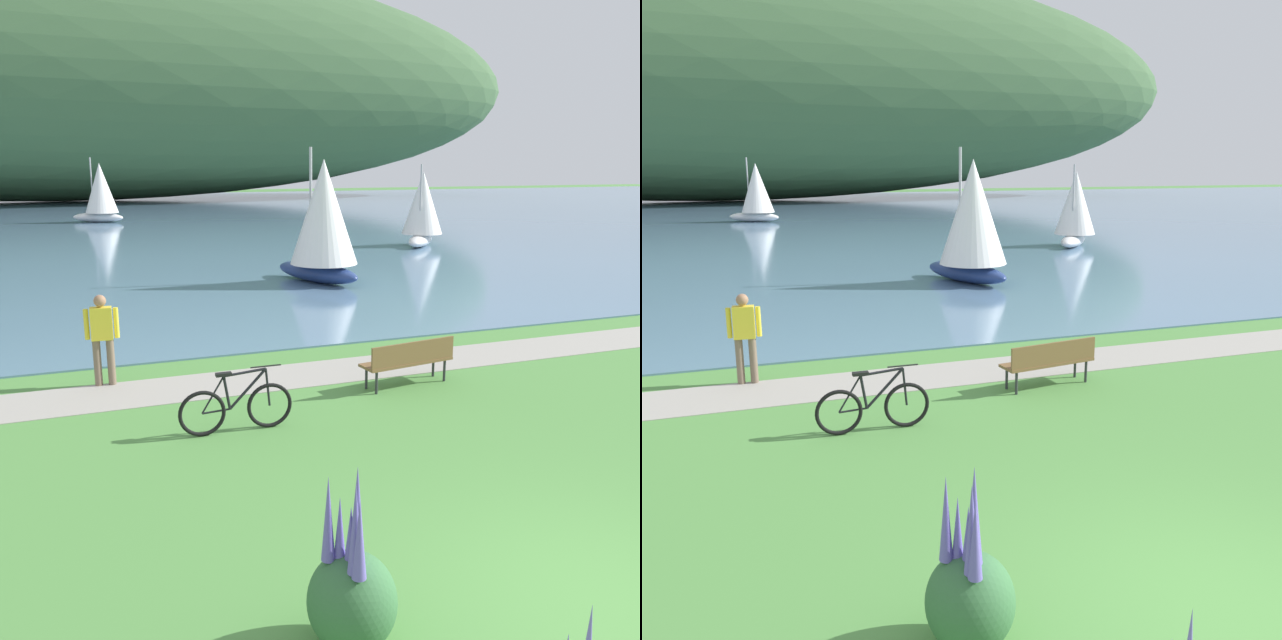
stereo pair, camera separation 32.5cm
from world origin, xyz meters
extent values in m
plane|color=#518E42|center=(0.00, 0.00, 0.00)|extent=(200.00, 200.00, 0.00)
cube|color=#5B7F9E|center=(0.00, 49.40, 0.02)|extent=(180.00, 80.00, 0.04)
ellipsoid|color=#42663D|center=(-4.57, 73.79, 12.75)|extent=(106.54, 28.00, 25.43)
cube|color=#A39E93|center=(0.00, 7.61, 0.01)|extent=(60.00, 1.50, 0.01)
cube|color=brown|center=(1.24, 6.38, 0.45)|extent=(1.85, 0.73, 0.05)
cube|color=brown|center=(1.27, 6.17, 0.68)|extent=(1.79, 0.30, 0.40)
cylinder|color=#2D2D33|center=(0.46, 6.44, 0.23)|extent=(0.05, 0.05, 0.45)
cylinder|color=#2D2D33|center=(1.97, 6.66, 0.23)|extent=(0.05, 0.05, 0.45)
cylinder|color=#2D2D33|center=(0.51, 6.10, 0.23)|extent=(0.05, 0.05, 0.45)
cylinder|color=#2D2D33|center=(2.02, 6.32, 0.23)|extent=(0.05, 0.05, 0.45)
torus|color=black|center=(-1.71, 5.28, 0.36)|extent=(0.72, 0.07, 0.72)
torus|color=black|center=(-2.76, 5.29, 0.36)|extent=(0.72, 0.07, 0.72)
cylinder|color=black|center=(-2.05, 5.28, 0.67)|extent=(0.61, 0.05, 0.61)
cylinder|color=black|center=(-2.09, 5.28, 0.94)|extent=(0.66, 0.05, 0.09)
cylinder|color=black|center=(-2.38, 5.29, 0.65)|extent=(0.12, 0.05, 0.54)
cylinder|color=black|center=(-2.55, 5.29, 0.37)|extent=(0.43, 0.03, 0.05)
cylinder|color=black|center=(-2.59, 5.29, 0.64)|extent=(0.37, 0.03, 0.56)
cylinder|color=black|center=(-1.74, 5.28, 0.66)|extent=(0.09, 0.04, 0.60)
cube|color=black|center=(-2.42, 5.29, 0.94)|extent=(0.24, 0.10, 0.05)
cylinder|color=black|center=(-1.76, 5.28, 1.00)|extent=(0.48, 0.03, 0.02)
cylinder|color=#72604C|center=(-4.12, 8.32, 0.44)|extent=(0.14, 0.14, 0.88)
cylinder|color=#72604C|center=(-3.88, 8.29, 0.44)|extent=(0.14, 0.14, 0.88)
cube|color=yellow|center=(-4.00, 8.31, 1.18)|extent=(0.40, 0.25, 0.60)
sphere|color=#9E7051|center=(-4.00, 8.31, 1.60)|extent=(0.22, 0.22, 0.22)
cylinder|color=yellow|center=(-4.25, 8.33, 1.18)|extent=(0.09, 0.09, 0.56)
cylinder|color=yellow|center=(-3.74, 8.28, 1.18)|extent=(0.09, 0.09, 0.56)
ellipsoid|color=#386B3D|center=(-2.43, 0.33, 0.43)|extent=(0.77, 0.77, 0.86)
cylinder|color=#386B3D|center=(-2.46, 0.32, 0.75)|extent=(0.02, 0.02, 0.12)
cone|color=#6B5BB7|center=(-2.46, 0.32, 1.06)|extent=(0.11, 0.11, 0.51)
cylinder|color=#386B3D|center=(-2.47, 0.10, 0.75)|extent=(0.02, 0.02, 0.12)
cone|color=#6B5BB7|center=(-2.47, 0.10, 1.15)|extent=(0.12, 0.12, 0.68)
cylinder|color=#386B3D|center=(-2.42, 0.27, 0.75)|extent=(0.02, 0.02, 0.12)
cone|color=#6B5BB7|center=(-2.42, 0.27, 1.25)|extent=(0.15, 0.15, 0.88)
cylinder|color=#386B3D|center=(-2.61, 0.42, 0.75)|extent=(0.02, 0.02, 0.12)
cone|color=#6B5BB7|center=(-2.61, 0.42, 1.19)|extent=(0.12, 0.12, 0.76)
cylinder|color=#386B3D|center=(-2.52, 0.40, 0.75)|extent=(0.02, 0.02, 0.12)
cone|color=#6B5BB7|center=(-2.52, 0.40, 1.09)|extent=(0.10, 0.10, 0.57)
cylinder|color=#386B3D|center=(-2.48, 0.18, 0.75)|extent=(0.02, 0.02, 0.12)
cone|color=#6B5BB7|center=(-2.48, 0.18, 1.20)|extent=(0.13, 0.13, 0.78)
ellipsoid|color=white|center=(11.73, 24.99, 0.33)|extent=(2.87, 3.17, 0.59)
cylinder|color=#B2B2B2|center=(11.56, 24.79, 2.30)|extent=(0.08, 0.08, 3.35)
cone|color=white|center=(11.93, 25.23, 2.13)|extent=(2.80, 2.80, 3.01)
ellipsoid|color=white|center=(-2.44, 45.02, 0.37)|extent=(3.72, 2.83, 0.65)
cylinder|color=#B2B2B2|center=(-2.69, 45.17, 2.55)|extent=(0.09, 0.09, 3.72)
cone|color=white|center=(-2.14, 44.84, 2.36)|extent=(3.03, 3.03, 3.34)
ellipsoid|color=navy|center=(3.46, 17.23, 0.38)|extent=(2.42, 3.97, 0.67)
cylinder|color=#B2B2B2|center=(3.35, 17.51, 2.63)|extent=(0.10, 0.10, 3.84)
cone|color=white|center=(3.60, 16.90, 2.44)|extent=(2.96, 2.96, 3.45)
camera|label=1|loc=(-4.42, -4.23, 4.03)|focal=37.77mm
camera|label=2|loc=(-4.12, -4.34, 4.03)|focal=37.77mm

